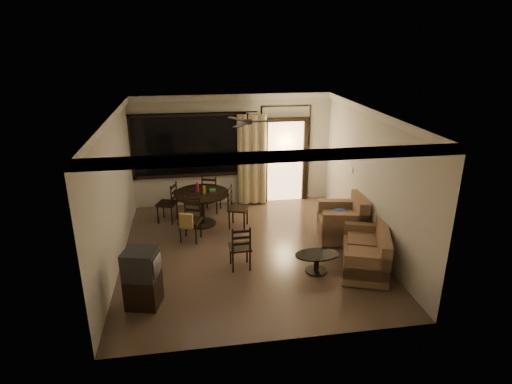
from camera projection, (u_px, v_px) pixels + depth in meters
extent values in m
plane|color=#7F6651|center=(249.00, 251.00, 8.70)|extent=(5.50, 5.50, 0.00)
plane|color=beige|center=(233.00, 150.00, 10.76)|extent=(5.00, 0.00, 5.00)
plane|color=beige|center=(277.00, 254.00, 5.67)|extent=(5.00, 0.00, 5.00)
plane|color=beige|center=(114.00, 193.00, 7.85)|extent=(0.00, 5.50, 5.50)
plane|color=beige|center=(371.00, 180.00, 8.58)|extent=(0.00, 5.50, 5.50)
plane|color=white|center=(248.00, 113.00, 7.73)|extent=(5.50, 5.50, 0.00)
cube|color=black|center=(188.00, 146.00, 10.51)|extent=(2.70, 0.04, 1.45)
cylinder|color=black|center=(191.00, 113.00, 10.17)|extent=(3.20, 0.03, 0.03)
cube|color=#FFC684|center=(285.00, 162.00, 11.04)|extent=(0.91, 0.03, 2.08)
cube|color=white|center=(351.00, 169.00, 9.59)|extent=(0.02, 0.18, 0.12)
cylinder|color=black|center=(248.00, 117.00, 7.75)|extent=(0.03, 0.03, 0.12)
cylinder|color=black|center=(248.00, 122.00, 7.78)|extent=(0.16, 0.16, 0.08)
cylinder|color=black|center=(201.00, 193.00, 9.68)|extent=(1.25, 1.25, 0.04)
cylinder|color=black|center=(202.00, 209.00, 9.81)|extent=(0.12, 0.12, 0.73)
cylinder|color=black|center=(203.00, 223.00, 9.94)|extent=(0.62, 0.62, 0.03)
cylinder|color=maroon|center=(197.00, 187.00, 9.70)|extent=(0.06, 0.06, 0.22)
cylinder|color=#B08E12|center=(204.00, 190.00, 9.58)|extent=(0.06, 0.06, 0.18)
cube|color=#267F47|center=(213.00, 190.00, 9.74)|extent=(0.14, 0.10, 0.05)
cube|color=black|center=(167.00, 204.00, 9.93)|extent=(0.54, 0.54, 0.04)
cube|color=black|center=(238.00, 208.00, 9.65)|extent=(0.54, 0.54, 0.04)
cube|color=black|center=(190.00, 221.00, 9.00)|extent=(0.54, 0.54, 0.04)
cube|color=tan|center=(186.00, 221.00, 8.76)|extent=(0.29, 0.17, 0.32)
cube|color=black|center=(212.00, 194.00, 10.53)|extent=(0.54, 0.54, 0.04)
cube|color=black|center=(144.00, 291.00, 6.88)|extent=(0.61, 0.58, 0.52)
cube|color=black|center=(141.00, 264.00, 6.71)|extent=(0.61, 0.58, 0.46)
cube|color=black|center=(157.00, 265.00, 6.69)|extent=(0.11, 0.36, 0.32)
cube|color=#4C2D23|center=(364.00, 258.00, 8.00)|extent=(1.25, 1.66, 0.37)
cube|color=#4C2D23|center=(383.00, 245.00, 7.84)|extent=(0.68, 1.45, 0.60)
cube|color=#4C2D23|center=(367.00, 267.00, 7.33)|extent=(0.79, 0.43, 0.46)
cube|color=#4C2D23|center=(364.00, 234.00, 8.54)|extent=(0.79, 0.43, 0.46)
cube|color=#4C2D23|center=(363.00, 248.00, 7.93)|extent=(0.97, 1.40, 0.11)
cube|color=#4C2D23|center=(341.00, 228.00, 9.16)|extent=(1.09, 1.09, 0.44)
cube|color=#4C2D23|center=(360.00, 213.00, 9.03)|extent=(0.38, 0.96, 0.72)
cube|color=#4C2D23|center=(345.00, 226.00, 8.74)|extent=(0.96, 0.36, 0.55)
cube|color=#4C2D23|center=(339.00, 212.00, 9.43)|extent=(0.96, 0.36, 0.55)
cube|color=#4C2D23|center=(340.00, 217.00, 9.07)|extent=(0.78, 0.82, 0.13)
ellipsoid|color=navy|center=(340.00, 212.00, 9.03)|extent=(0.40, 0.33, 0.12)
ellipsoid|color=black|center=(317.00, 255.00, 7.84)|extent=(0.82, 0.49, 0.03)
cylinder|color=black|center=(317.00, 263.00, 7.90)|extent=(0.09, 0.09, 0.33)
cylinder|color=black|center=(316.00, 270.00, 7.95)|extent=(0.40, 0.40, 0.03)
cube|color=black|center=(240.00, 247.00, 7.95)|extent=(0.41, 0.41, 0.04)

